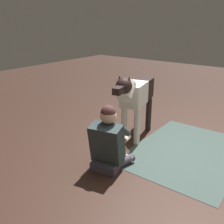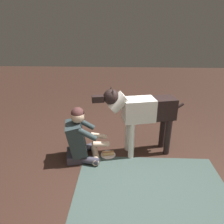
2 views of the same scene
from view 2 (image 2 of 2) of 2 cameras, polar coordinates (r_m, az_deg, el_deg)
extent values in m
plane|color=#36221A|center=(3.05, 5.82, -17.44)|extent=(15.50, 15.50, 0.00)
cube|color=#3B4C47|center=(2.91, 10.65, -20.15)|extent=(1.95, 1.45, 0.01)
cube|color=#403D4C|center=(3.42, -9.91, -11.36)|extent=(0.31, 0.38, 0.12)
cylinder|color=#403D4C|center=(3.55, -7.33, -9.71)|extent=(0.38, 0.33, 0.11)
cylinder|color=beige|center=(3.50, -4.77, -10.22)|extent=(0.19, 0.37, 0.09)
cylinder|color=#403D4C|center=(3.29, -7.03, -12.60)|extent=(0.41, 0.19, 0.11)
cylinder|color=beige|center=(3.36, -4.49, -11.80)|extent=(0.14, 0.37, 0.09)
cube|color=#2B393B|center=(3.26, -9.53, -6.86)|extent=(0.38, 0.46, 0.52)
cylinder|color=#2B393B|center=(3.35, -7.16, -3.09)|extent=(0.30, 0.14, 0.24)
cylinder|color=beige|center=(3.42, -3.57, -6.37)|extent=(0.27, 0.09, 0.12)
cylinder|color=#2B393B|center=(3.04, -6.77, -5.97)|extent=(0.30, 0.14, 0.24)
cylinder|color=beige|center=(3.20, -3.05, -8.55)|extent=(0.28, 0.16, 0.12)
sphere|color=beige|center=(3.10, -9.19, -1.07)|extent=(0.21, 0.21, 0.21)
sphere|color=#4D2B29|center=(3.08, -9.24, -0.44)|extent=(0.19, 0.19, 0.19)
cylinder|color=white|center=(3.30, 5.21, -7.69)|extent=(0.10, 0.10, 0.59)
cylinder|color=white|center=(3.48, 4.32, -5.93)|extent=(0.10, 0.10, 0.59)
cylinder|color=black|center=(3.49, 14.73, -6.61)|extent=(0.10, 0.10, 0.59)
cylinder|color=black|center=(3.66, 13.40, -5.00)|extent=(0.10, 0.10, 0.59)
cube|color=white|center=(3.21, 7.18, 0.66)|extent=(0.52, 0.40, 0.34)
cube|color=black|center=(3.33, 13.09, 1.05)|extent=(0.46, 0.37, 0.33)
cylinder|color=white|center=(3.09, 1.62, 2.65)|extent=(0.38, 0.28, 0.34)
sphere|color=black|center=(3.04, -0.22, 4.07)|extent=(0.23, 0.23, 0.23)
cube|color=black|center=(3.02, -3.80, 3.55)|extent=(0.19, 0.14, 0.09)
cone|color=black|center=(2.95, 0.22, 5.23)|extent=(0.10, 0.10, 0.10)
cone|color=black|center=(3.08, -0.23, 6.00)|extent=(0.10, 0.10, 0.10)
cylinder|color=black|center=(3.43, 16.41, 0.74)|extent=(0.30, 0.11, 0.20)
cylinder|color=white|center=(3.48, -1.05, -11.42)|extent=(0.24, 0.24, 0.01)
cylinder|color=tan|center=(3.48, -1.09, -10.82)|extent=(0.18, 0.08, 0.05)
cylinder|color=tan|center=(3.45, -1.01, -11.21)|extent=(0.18, 0.08, 0.05)
cylinder|color=#A44D32|center=(3.46, -1.05, -10.91)|extent=(0.19, 0.07, 0.04)
camera|label=1|loc=(3.08, -70.46, 5.49)|focal=41.26mm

